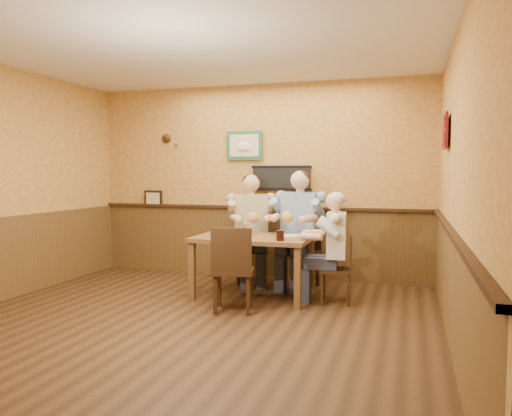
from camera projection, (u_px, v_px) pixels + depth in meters
The scene contains 17 objects.
room at pixel (204, 156), 5.01m from camera, with size 5.02×5.03×2.81m.
dining_table at pixel (253, 244), 6.09m from camera, with size 1.40×0.90×0.75m.
chair_back_left at pixel (251, 248), 6.93m from camera, with size 0.44×0.44×0.95m, color #331F10, non-canonical shape.
chair_back_right at pixel (300, 251), 6.59m from camera, with size 0.45×0.45×0.98m, color #331F10, non-canonical shape.
chair_right_end at pixel (336, 268), 5.83m from camera, with size 0.38×0.38×0.82m, color #331F10, non-canonical shape.
chair_near_side at pixel (233, 269), 5.48m from camera, with size 0.43×0.43×0.94m, color #331F10, non-canonical shape.
diner_tan_shirt at pixel (251, 234), 6.92m from camera, with size 0.62×0.62×1.35m, color #C1B384, non-canonical shape.
diner_blue_polo at pixel (300, 235), 6.58m from camera, with size 0.64×0.64×1.39m, color #7A95B7, non-canonical shape.
diner_white_elder at pixel (336, 253), 5.82m from camera, with size 0.54×0.54×1.16m, color silver, non-canonical shape.
water_glass_left at pixel (225, 233), 5.86m from camera, with size 0.08×0.08×0.13m, color white.
water_glass_mid at pixel (244, 235), 5.74m from camera, with size 0.07×0.07×0.11m, color white.
cola_tumbler at pixel (280, 236), 5.67m from camera, with size 0.09×0.09×0.12m, color black.
hot_sauce_bottle at pixel (245, 229), 6.07m from camera, with size 0.04×0.04×0.17m, color red.
salt_shaker at pixel (248, 232), 6.13m from camera, with size 0.04×0.04×0.10m, color white.
pepper_shaker at pixel (249, 232), 6.14m from camera, with size 0.04×0.04×0.09m, color black.
plate_far_left at pixel (239, 233), 6.33m from camera, with size 0.22×0.22×0.01m, color silver.
plate_far_right at pixel (291, 236), 6.08m from camera, with size 0.24×0.24×0.02m, color white.
Camera 1 is at (2.13, -4.48, 1.52)m, focal length 35.00 mm.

